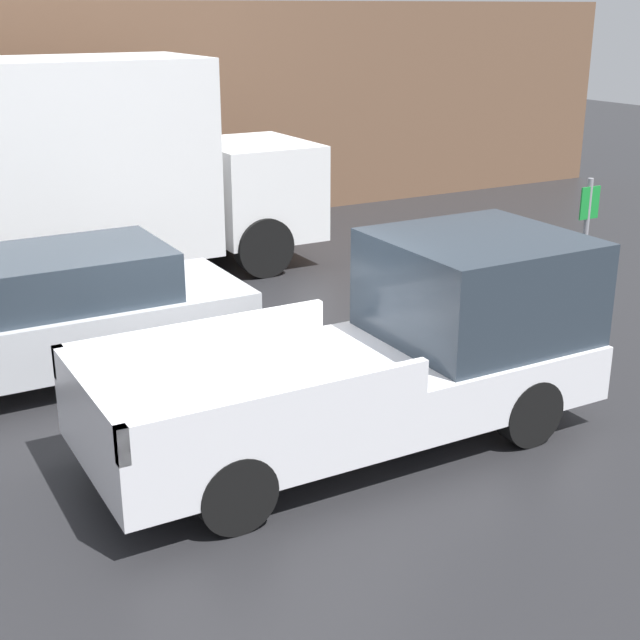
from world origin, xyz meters
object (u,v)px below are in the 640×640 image
object	(u,v)px
pickup_truck	(393,350)
parking_sign	(583,259)
car	(49,315)
delivery_truck	(37,171)

from	to	relation	value
pickup_truck	parking_sign	distance (m)	3.33
car	delivery_truck	size ratio (longest dim) A/B	0.59
car	parking_sign	world-z (taller)	parking_sign
car	delivery_truck	bearing A→B (deg)	77.76
delivery_truck	parking_sign	bearing A→B (deg)	-50.51
pickup_truck	parking_sign	bearing A→B (deg)	10.88
pickup_truck	parking_sign	xyz separation A→B (m)	(3.25, 0.62, 0.38)
delivery_truck	pickup_truck	bearing A→B (deg)	-74.20
pickup_truck	car	world-z (taller)	pickup_truck
car	parking_sign	bearing A→B (deg)	-23.67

